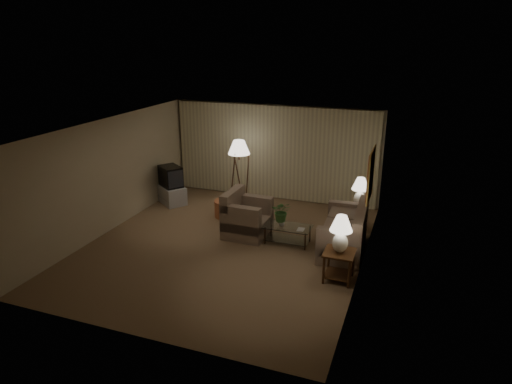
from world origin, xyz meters
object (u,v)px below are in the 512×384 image
ottoman (227,208)px  vase (281,222)px  floor_lamp (239,172)px  side_table_far (358,214)px  coffee_table (288,232)px  armchair (247,218)px  tv_cabinet (172,194)px  table_lamp_near (341,231)px  crt_tv (171,176)px  table_lamp_far (360,190)px  side_table_near (339,260)px  sofa (343,233)px

ottoman → vase: bearing=-29.6°
vase → floor_lamp: bearing=133.1°
side_table_far → coffee_table: bearing=-135.8°
armchair → tv_cabinet: bearing=66.5°
table_lamp_near → crt_tv: bearing=152.9°
floor_lamp → ottoman: size_ratio=2.81×
tv_cabinet → vase: 3.93m
side_table_far → coffee_table: (-1.39, -1.35, -0.11)m
table_lamp_far → ottoman: size_ratio=1.09×
crt_tv → ottoman: bearing=24.4°
side_table_near → table_lamp_near: bearing=166.0°
sofa → crt_tv: crt_tv is taller
tv_cabinet → crt_tv: size_ratio=1.26×
side_table_near → tv_cabinet: size_ratio=0.58×
crt_tv → floor_lamp: bearing=51.9°
floor_lamp → armchair: bearing=-62.8°
sofa → ottoman: (-3.18, 0.92, -0.19)m
floor_lamp → vase: (1.81, -1.93, -0.47)m
table_lamp_far → crt_tv: size_ratio=0.87×
armchair → vase: size_ratio=7.41×
table_lamp_far → floor_lamp: 3.40m
tv_cabinet → vase: (3.66, -1.41, 0.24)m
armchair → table_lamp_far: bearing=-61.0°
ottoman → crt_tv: bearing=168.2°
side_table_near → vase: 1.98m
table_lamp_near → tv_cabinet: 5.89m
table_lamp_far → ottoman: 3.44m
table_lamp_near → table_lamp_far: bearing=90.0°
sofa → table_lamp_far: table_lamp_far is taller
table_lamp_near → coffee_table: table_lamp_near is taller
table_lamp_near → vase: bearing=140.9°
armchair → table_lamp_near: 2.83m
side_table_far → table_lamp_near: 2.68m
armchair → table_lamp_near: table_lamp_near is taller
crt_tv → ottoman: (1.87, -0.39, -0.57)m
side_table_near → table_lamp_near: table_lamp_near is taller
table_lamp_far → floor_lamp: size_ratio=0.39×
armchair → table_lamp_near: (2.41, -1.35, 0.61)m
coffee_table → tv_cabinet: bearing=159.7°
side_table_near → ottoman: 4.04m
table_lamp_far → crt_tv: bearing=179.4°
ottoman → armchair: bearing=-44.8°
tv_cabinet → crt_tv: bearing=0.0°
table_lamp_near → vase: table_lamp_near is taller
sofa → armchair: armchair is taller
ottoman → vase: size_ratio=4.54×
side_table_far → vase: 2.05m
vase → crt_tv: bearing=159.0°
floor_lamp → ottoman: 1.18m
coffee_table → floor_lamp: bearing=135.4°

